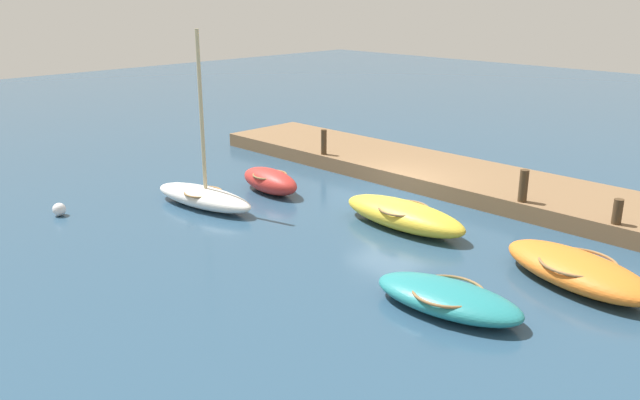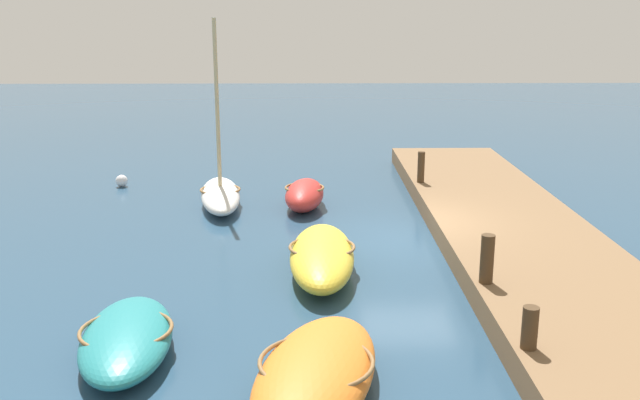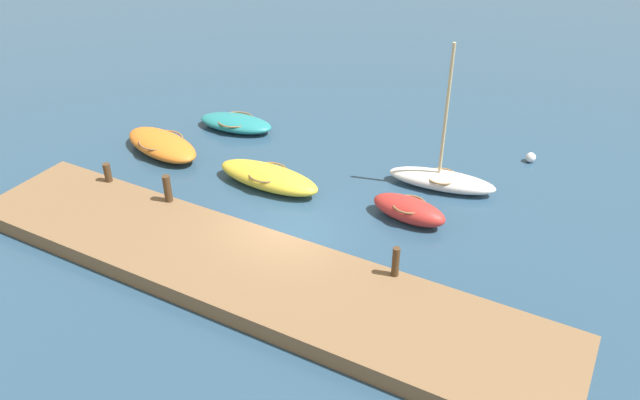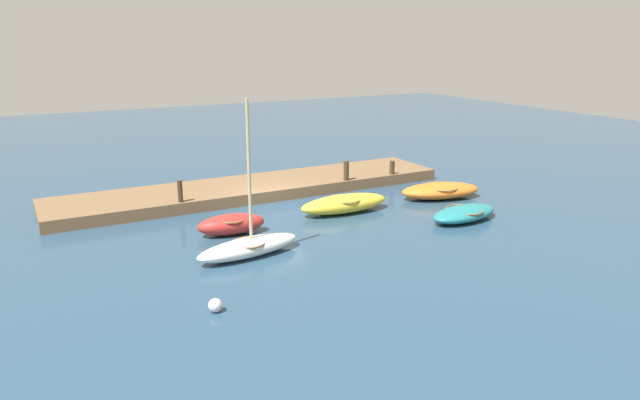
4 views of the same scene
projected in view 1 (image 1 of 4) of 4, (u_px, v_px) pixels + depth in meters
name	position (u px, v px, depth m)	size (l,w,h in m)	color
ground_plane	(391.00, 195.00, 22.71)	(84.00, 84.00, 0.00)	navy
dock_platform	(436.00, 173.00, 24.40)	(20.10, 3.96, 0.56)	brown
rowboat_yellow	(403.00, 215.00, 19.38)	(4.34, 1.58, 0.82)	gold
dinghy_red	(270.00, 181.00, 22.83)	(2.86, 1.42, 0.84)	#B72D28
rowboat_white	(203.00, 195.00, 21.27)	(4.22, 1.77, 5.71)	white
rowboat_teal	(448.00, 298.00, 14.36)	(3.64, 2.00, 0.62)	teal
motorboat_orange	(577.00, 270.00, 15.62)	(4.34, 2.69, 0.77)	orange
mooring_post_west	(618.00, 212.00, 18.12)	(0.27, 0.27, 0.72)	#47331E
mooring_post_mid_west	(523.00, 186.00, 20.01)	(0.28, 0.28, 1.01)	#47331E
mooring_post_mid_east	(324.00, 142.00, 25.84)	(0.23, 0.23, 1.00)	#47331E
marker_buoy	(59.00, 209.00, 20.52)	(0.41, 0.41, 0.41)	silver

